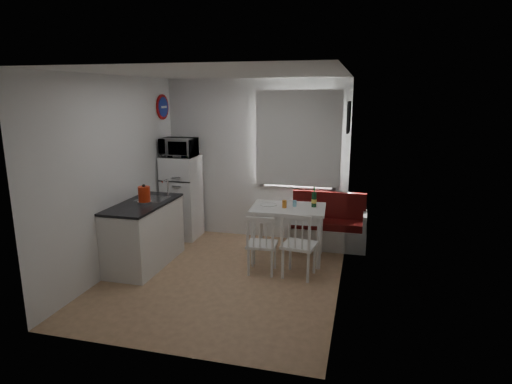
% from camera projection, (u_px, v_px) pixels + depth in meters
% --- Properties ---
extents(floor, '(3.00, 3.50, 0.02)m').
position_uv_depth(floor, '(223.00, 277.00, 5.64)').
color(floor, '#9B7652').
rests_on(floor, ground).
extents(ceiling, '(3.00, 3.50, 0.02)m').
position_uv_depth(ceiling, '(219.00, 73.00, 5.05)').
color(ceiling, white).
rests_on(ceiling, wall_back).
extents(wall_back, '(3.00, 0.02, 2.60)m').
position_uv_depth(wall_back, '(256.00, 160.00, 6.99)').
color(wall_back, white).
rests_on(wall_back, floor).
extents(wall_front, '(3.00, 0.02, 2.60)m').
position_uv_depth(wall_front, '(156.00, 220.00, 3.69)').
color(wall_front, white).
rests_on(wall_front, floor).
extents(wall_left, '(0.02, 3.50, 2.60)m').
position_uv_depth(wall_left, '(115.00, 175.00, 5.70)').
color(wall_left, white).
rests_on(wall_left, floor).
extents(wall_right, '(0.02, 3.50, 2.60)m').
position_uv_depth(wall_right, '(343.00, 187.00, 4.98)').
color(wall_right, white).
rests_on(wall_right, floor).
extents(window, '(1.22, 0.06, 1.47)m').
position_uv_depth(window, '(299.00, 142.00, 6.72)').
color(window, white).
rests_on(window, wall_back).
extents(curtain, '(1.35, 0.02, 1.50)m').
position_uv_depth(curtain, '(298.00, 139.00, 6.64)').
color(curtain, white).
rests_on(curtain, wall_back).
extents(kitchen_counter, '(0.62, 1.32, 1.16)m').
position_uv_depth(kitchen_counter, '(145.00, 233.00, 5.97)').
color(kitchen_counter, white).
rests_on(kitchen_counter, floor).
extents(wall_sign, '(0.03, 0.40, 0.40)m').
position_uv_depth(wall_sign, '(163.00, 107.00, 6.87)').
color(wall_sign, navy).
rests_on(wall_sign, wall_left).
extents(picture_frame, '(0.04, 0.52, 0.42)m').
position_uv_depth(picture_frame, '(348.00, 117.00, 5.85)').
color(picture_frame, black).
rests_on(picture_frame, wall_right).
extents(bench, '(1.20, 0.46, 0.86)m').
position_uv_depth(bench, '(327.00, 229.00, 6.70)').
color(bench, white).
rests_on(bench, floor).
extents(dining_table, '(1.09, 0.79, 0.78)m').
position_uv_depth(dining_table, '(288.00, 213.00, 6.12)').
color(dining_table, white).
rests_on(dining_table, floor).
extents(chair_left, '(0.41, 0.39, 0.44)m').
position_uv_depth(chair_left, '(261.00, 238.00, 5.61)').
color(chair_left, white).
rests_on(chair_left, floor).
extents(chair_right, '(0.47, 0.45, 0.48)m').
position_uv_depth(chair_right, '(298.00, 239.00, 5.47)').
color(chair_right, white).
rests_on(chair_right, floor).
extents(fridge, '(0.55, 0.55, 1.37)m').
position_uv_depth(fridge, '(182.00, 197.00, 7.09)').
color(fridge, white).
rests_on(fridge, floor).
extents(microwave, '(0.55, 0.37, 0.30)m').
position_uv_depth(microwave, '(179.00, 147.00, 6.85)').
color(microwave, white).
rests_on(microwave, fridge).
extents(kettle, '(0.19, 0.19, 0.26)m').
position_uv_depth(kettle, '(144.00, 194.00, 5.79)').
color(kettle, red).
rests_on(kettle, kitchen_counter).
extents(wine_bottle, '(0.07, 0.07, 0.30)m').
position_uv_depth(wine_bottle, '(314.00, 197.00, 6.08)').
color(wine_bottle, '#143F1F').
rests_on(wine_bottle, dining_table).
extents(drinking_glass_orange, '(0.06, 0.06, 0.11)m').
position_uv_depth(drinking_glass_orange, '(284.00, 204.00, 6.06)').
color(drinking_glass_orange, '#C57220').
rests_on(drinking_glass_orange, dining_table).
extents(drinking_glass_blue, '(0.05, 0.05, 0.09)m').
position_uv_depth(drinking_glass_blue, '(295.00, 203.00, 6.12)').
color(drinking_glass_blue, '#7CBBD4').
rests_on(drinking_glass_blue, dining_table).
extents(plate, '(0.24, 0.24, 0.02)m').
position_uv_depth(plate, '(268.00, 205.00, 6.19)').
color(plate, white).
rests_on(plate, dining_table).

